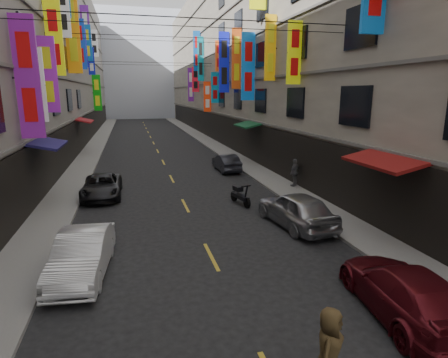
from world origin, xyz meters
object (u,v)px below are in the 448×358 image
car_left_far (102,186)px  car_right_near (405,292)px  car_right_far (226,163)px  car_left_mid (82,254)px  pedestrian_crossing (329,349)px  car_right_mid (296,209)px  pedestrian_rfar (295,172)px  scooter_far_right (240,196)px

car_left_far → car_right_near: bearing=-58.2°
car_right_near → car_right_far: (0.14, 18.02, -0.05)m
car_left_mid → car_right_far: 16.00m
car_left_mid → car_right_near: bearing=-22.3°
car_right_near → pedestrian_crossing: pedestrian_crossing is taller
car_right_near → car_left_mid: bearing=-20.0°
car_right_mid → pedestrian_rfar: bearing=-120.7°
car_left_far → car_left_mid: bearing=-89.3°
car_left_mid → pedestrian_rfar: bearing=43.3°
scooter_far_right → car_right_far: size_ratio=0.49×
pedestrian_crossing → car_right_mid: bearing=20.2°
car_left_far → car_right_near: (7.86, -13.04, 0.06)m
car_left_far → car_right_mid: (8.00, -6.52, 0.14)m
pedestrian_rfar → pedestrian_crossing: size_ratio=1.00×
car_left_mid → pedestrian_crossing: (4.90, -5.76, 0.14)m
car_left_mid → pedestrian_crossing: 7.57m
car_right_mid → car_left_far: bearing=-45.9°
scooter_far_right → car_left_far: car_left_far is taller
scooter_far_right → car_right_mid: (1.35, -3.52, 0.29)m
car_left_mid → car_right_mid: (8.00, 2.37, 0.07)m
car_left_far → car_right_far: (8.00, 4.97, 0.01)m
car_right_mid → pedestrian_crossing: size_ratio=2.67×
car_left_far → pedestrian_crossing: size_ratio=2.62×
car_left_mid → car_left_far: (0.00, 8.89, -0.08)m
car_right_mid → pedestrian_rfar: size_ratio=2.68×
car_right_far → pedestrian_crossing: bearing=79.8°
car_right_near → pedestrian_rfar: pedestrian_rfar is taller
pedestrian_crossing → car_left_far: bearing=59.5°
car_left_far → car_right_mid: 10.32m
car_right_near → pedestrian_rfar: 12.68m
car_right_near → car_right_mid: bearing=-83.4°
car_left_far → car_right_near: size_ratio=0.94×
pedestrian_rfar → scooter_far_right: bearing=-4.8°
car_right_near → pedestrian_crossing: 3.38m
car_left_far → pedestrian_rfar: (10.60, -0.67, 0.33)m
pedestrian_rfar → car_left_far: bearing=-38.9°
car_right_near → scooter_far_right: bearing=-75.3°
car_left_mid → car_right_far: bearing=65.5°
car_left_mid → pedestrian_crossing: pedestrian_crossing is taller
car_right_mid → scooter_far_right: bearing=-75.8°
scooter_far_right → car_right_near: car_right_near is taller
car_right_far → pedestrian_rfar: bearing=113.6°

